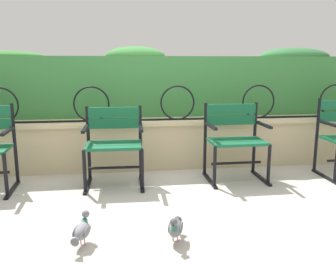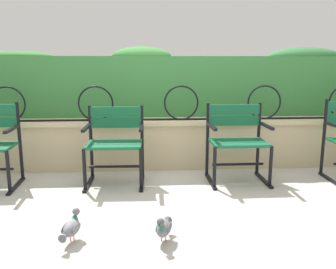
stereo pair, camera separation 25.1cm
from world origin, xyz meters
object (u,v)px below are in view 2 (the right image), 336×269
Objects in this scene: park_chair_centre_left at (115,141)px; park_chair_centre_right at (237,139)px; pigeon_near_chairs at (164,227)px; pigeon_far_side at (71,228)px.

park_chair_centre_left is 0.98× the size of park_chair_centre_right.
park_chair_centre_right is 2.93× the size of pigeon_near_chairs.
park_chair_centre_left is 1.38m from pigeon_far_side.
pigeon_far_side is at bearing -139.29° from park_chair_centre_right.
park_chair_centre_right is at bearing 0.17° from park_chair_centre_left.
park_chair_centre_left is at bearing 108.35° from pigeon_near_chairs.
pigeon_far_side is (-1.54, -1.33, -0.35)m from park_chair_centre_right.
park_chair_centre_right reaches higher than park_chair_centre_left.
park_chair_centre_left is 2.85× the size of pigeon_far_side.
park_chair_centre_right is at bearing 40.71° from pigeon_far_side.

